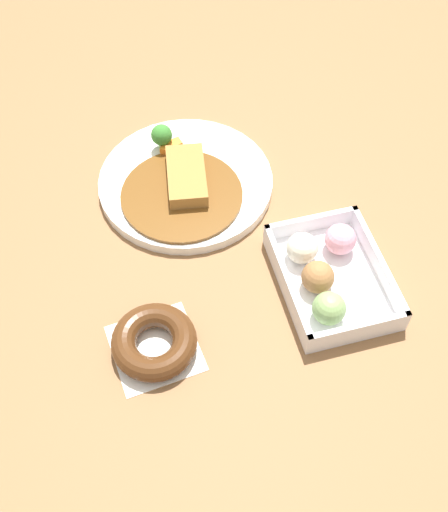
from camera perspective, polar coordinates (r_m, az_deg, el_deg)
ground_plane at (r=0.98m, az=-0.87°, el=1.35°), size 1.60×1.60×0.00m
curry_plate at (r=1.04m, az=-3.54°, el=6.70°), size 0.28×0.28×0.07m
donut_box at (r=0.93m, az=9.29°, el=-1.59°), size 0.20×0.15×0.06m
chocolate_ring_donut at (r=0.87m, az=-6.29°, el=-7.69°), size 0.13×0.13×0.04m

